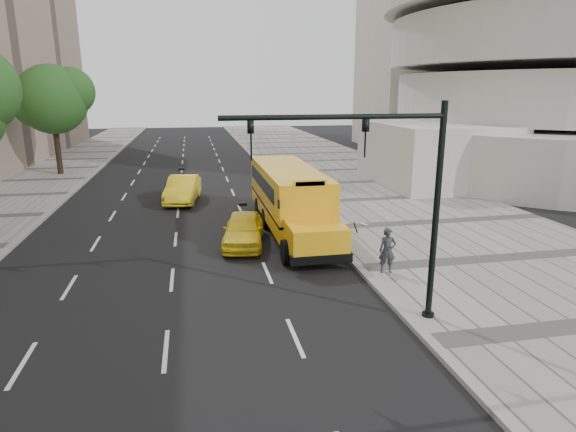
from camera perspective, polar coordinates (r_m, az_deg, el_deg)
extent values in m
plane|color=black|center=(22.80, -10.67, -2.55)|extent=(140.00, 140.00, 0.00)
cube|color=gray|center=(25.77, 17.04, -0.77)|extent=(12.00, 140.00, 0.15)
cube|color=gray|center=(23.57, 4.06, -1.57)|extent=(0.30, 140.00, 0.15)
cube|color=gray|center=(24.12, -30.05, -3.19)|extent=(0.30, 140.00, 0.15)
cylinder|color=silver|center=(46.98, 28.81, 7.21)|extent=(32.00, 32.00, 4.00)
cylinder|color=silver|center=(46.75, 29.44, 12.18)|extent=(26.00, 26.00, 3.60)
cylinder|color=silver|center=(46.89, 30.11, 17.27)|extent=(27.60, 27.60, 3.60)
cube|color=silver|center=(36.36, 16.90, 7.02)|extent=(8.00, 10.00, 4.40)
cylinder|color=black|center=(42.63, -25.69, 7.87)|extent=(0.44, 0.44, 5.30)
sphere|color=#1E4918|center=(42.44, -26.19, 12.30)|extent=(5.33, 5.33, 5.33)
sphere|color=#1E4918|center=(42.42, -24.40, 13.31)|extent=(3.73, 3.73, 3.73)
sphere|color=#1E4918|center=(42.34, -27.68, 11.59)|extent=(3.46, 3.46, 3.46)
cube|color=#F8AF14|center=(23.74, 0.01, 2.82)|extent=(2.50, 9.00, 2.45)
cube|color=#F8AF14|center=(18.72, 3.32, -2.61)|extent=(2.20, 2.00, 1.10)
cube|color=black|center=(18.09, 3.99, -5.09)|extent=(2.38, 0.25, 0.35)
cube|color=black|center=(23.86, 0.01, 1.59)|extent=(2.52, 9.00, 0.12)
cube|color=black|center=(19.41, 2.58, 1.54)|extent=(2.05, 0.10, 0.90)
cube|color=black|center=(24.13, -0.22, 4.16)|extent=(2.52, 7.50, 0.70)
cube|color=#F8AF14|center=(19.23, 2.62, 3.86)|extent=(1.40, 0.12, 0.28)
ellipsoid|color=silver|center=(17.66, 9.28, -1.14)|extent=(0.32, 0.32, 0.14)
cylinder|color=black|center=(17.83, 8.29, -1.62)|extent=(0.36, 0.47, 0.58)
cylinder|color=black|center=(18.94, -0.26, -4.28)|extent=(0.30, 1.00, 1.00)
cylinder|color=black|center=(19.48, 6.30, -3.83)|extent=(0.30, 1.00, 1.00)
cylinder|color=black|center=(23.85, -2.65, -0.29)|extent=(0.30, 1.00, 1.00)
cylinder|color=black|center=(24.28, 2.63, -0.02)|extent=(0.30, 1.00, 1.00)
cylinder|color=black|center=(26.25, -3.48, 1.09)|extent=(0.30, 1.00, 1.00)
cylinder|color=black|center=(26.64, 1.34, 1.32)|extent=(0.30, 1.00, 1.00)
imported|color=yellow|center=(21.30, -5.31, -1.57)|extent=(2.38, 4.43, 1.43)
imported|color=yellow|center=(30.17, -12.37, 3.12)|extent=(2.32, 4.95, 1.57)
imported|color=#2E3236|center=(17.94, 11.70, -4.04)|extent=(0.69, 0.53, 1.69)
cylinder|color=black|center=(14.18, 17.11, -0.10)|extent=(0.18, 0.18, 6.40)
cylinder|color=black|center=(15.22, 16.23, -11.36)|extent=(0.36, 0.36, 0.25)
cylinder|color=black|center=(12.59, 5.72, 11.61)|extent=(6.00, 0.14, 0.14)
imported|color=black|center=(12.89, 9.11, 9.12)|extent=(0.16, 0.20, 1.00)
imported|color=black|center=(12.18, -4.42, 8.94)|extent=(0.16, 0.20, 1.00)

